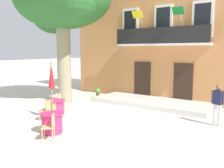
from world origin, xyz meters
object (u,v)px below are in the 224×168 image
Objects in this scene: cafe_table_middle at (52,123)px; cafe_chair_middle_1 at (50,125)px; plane_tree at (62,2)px; cafe_chair_middle_0 at (57,114)px; pedestrian_near_entrance at (218,103)px; cafe_table_near_tree at (56,108)px; cafe_chair_near_tree_0 at (47,109)px; ground_planter_left at (98,93)px; cafe_chair_near_tree_1 at (61,102)px; cafe_umbrella at (52,83)px.

cafe_chair_middle_1 is at bearing -45.38° from cafe_table_middle.
cafe_chair_middle_0 is (3.14, -3.46, -5.17)m from plane_tree.
cafe_table_middle is at bearing -137.17° from pedestrian_near_entrance.
cafe_table_near_tree is at bearing 134.61° from cafe_table_middle.
cafe_chair_near_tree_0 and cafe_chair_middle_0 have the same top height.
plane_tree is at bearing 132.26° from cafe_chair_middle_0.
pedestrian_near_entrance is (4.23, 4.95, 0.42)m from cafe_chair_middle_1.
cafe_table_middle is 1.40× the size of ground_planter_left.
pedestrian_near_entrance reaches higher than cafe_table_near_tree.
cafe_chair_middle_0 is at bearing -17.50° from cafe_chair_near_tree_0.
cafe_chair_near_tree_1 is 2.29m from cafe_chair_middle_0.
plane_tree is 8.32× the size of cafe_chair_middle_0.
cafe_table_near_tree is at bearing -76.09° from ground_planter_left.
cafe_chair_near_tree_0 is at bearing 142.80° from cafe_chair_middle_1.
pedestrian_near_entrance is at bearing 49.48° from cafe_chair_middle_1.
ground_planter_left is at bearing 166.84° from pedestrian_near_entrance.
cafe_table_middle is at bearing -42.27° from cafe_umbrella.
cafe_chair_near_tree_0 is 1.17m from cafe_umbrella.
cafe_chair_near_tree_1 is 1.00× the size of cafe_chair_middle_0.
cafe_umbrella is 6.87m from pedestrian_near_entrance.
cafe_chair_middle_1 is (4.10, -4.62, -5.17)m from plane_tree.
cafe_umbrella is (0.75, -1.20, 1.14)m from cafe_chair_near_tree_1.
cafe_chair_middle_1 is at bearing -37.20° from cafe_chair_near_tree_0.
cafe_chair_near_tree_1 is at bearing -162.71° from pedestrian_near_entrance.
plane_tree reaches higher than pedestrian_near_entrance.
cafe_chair_middle_0 is 6.01m from ground_planter_left.
cafe_chair_near_tree_1 is at bearing 132.46° from cafe_chair_middle_0.
cafe_chair_middle_1 is (0.96, -1.16, 0.00)m from cafe_chair_middle_0.
cafe_umbrella is at bearing 136.76° from cafe_chair_middle_1.
cafe_table_near_tree is at bearing -156.60° from pedestrian_near_entrance.
ground_planter_left is at bearing 101.27° from cafe_chair_near_tree_1.
cafe_chair_near_tree_1 reaches higher than cafe_table_near_tree.
cafe_table_middle is at bearing 134.62° from cafe_chair_middle_1.
cafe_chair_near_tree_1 is (-0.35, 0.67, 0.14)m from cafe_table_near_tree.
cafe_umbrella is at bearing -73.30° from ground_planter_left.
cafe_chair_middle_1 is at bearing -48.40° from plane_tree.
cafe_table_middle is at bearing -45.39° from cafe_table_near_tree.
pedestrian_near_entrance reaches higher than cafe_chair_middle_0.
plane_tree is 5.80m from ground_planter_left.
cafe_umbrella is (0.40, -0.53, 1.27)m from cafe_table_near_tree.
cafe_chair_middle_1 is (2.15, -2.18, 0.14)m from cafe_table_near_tree.
cafe_chair_near_tree_0 reaches higher than cafe_table_middle.
pedestrian_near_entrance reaches higher than cafe_chair_middle_1.
plane_tree is 8.05m from cafe_chair_middle_1.
cafe_umbrella reaches higher than cafe_chair_near_tree_1.
cafe_chair_near_tree_1 is 3.05m from cafe_table_middle.
cafe_table_near_tree is 0.95× the size of cafe_chair_near_tree_1.
cafe_chair_middle_0 is (1.55, -1.69, 0.00)m from cafe_chair_near_tree_1.
cafe_chair_middle_0 is at bearing -67.32° from ground_planter_left.
plane_tree is at bearing -177.73° from pedestrian_near_entrance.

